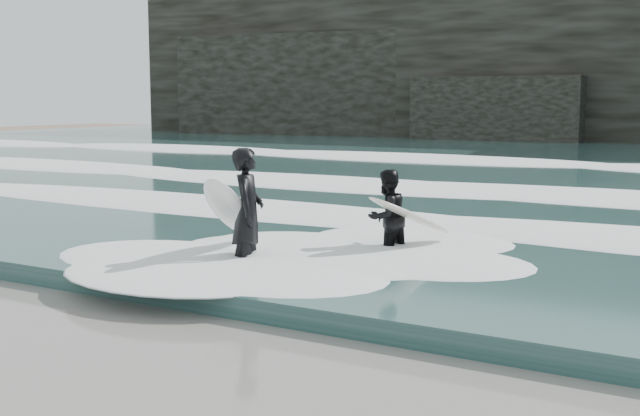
% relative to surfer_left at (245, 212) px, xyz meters
% --- Properties ---
extents(sea, '(90.00, 52.00, 0.30)m').
position_rel_surfer_left_xyz_m(sea, '(0.21, 23.87, -0.84)').
color(sea, '#284A46').
rests_on(sea, ground).
extents(foam_near, '(60.00, 3.20, 0.20)m').
position_rel_surfer_left_xyz_m(foam_near, '(0.21, 3.87, -0.59)').
color(foam_near, white).
rests_on(foam_near, sea).
extents(foam_mid, '(60.00, 4.00, 0.24)m').
position_rel_surfer_left_xyz_m(foam_mid, '(0.21, 10.87, -0.57)').
color(foam_mid, white).
rests_on(foam_mid, sea).
extents(foam_far, '(60.00, 4.80, 0.30)m').
position_rel_surfer_left_xyz_m(foam_far, '(0.21, 19.87, -0.54)').
color(foam_far, white).
rests_on(foam_far, sea).
extents(surfer_left, '(1.40, 2.01, 1.98)m').
position_rel_surfer_left_xyz_m(surfer_left, '(0.00, 0.00, 0.00)').
color(surfer_left, black).
rests_on(surfer_left, ground).
extents(surfer_right, '(1.41, 1.81, 1.57)m').
position_rel_surfer_left_xyz_m(surfer_right, '(1.55, 1.87, -0.20)').
color(surfer_right, black).
rests_on(surfer_right, ground).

